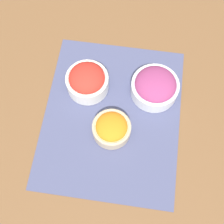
# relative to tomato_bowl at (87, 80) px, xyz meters

# --- Properties ---
(ground_plane) EXTENTS (3.00, 3.00, 0.00)m
(ground_plane) POSITION_rel_tomato_bowl_xyz_m (-0.09, -0.09, -0.05)
(ground_plane) COLOR brown
(placemat) EXTENTS (0.54, 0.43, 0.00)m
(placemat) POSITION_rel_tomato_bowl_xyz_m (-0.09, -0.09, -0.05)
(placemat) COLOR #474C70
(placemat) RESTS_ON ground_plane
(tomato_bowl) EXTENTS (0.14, 0.14, 0.09)m
(tomato_bowl) POSITION_rel_tomato_bowl_xyz_m (0.00, 0.00, 0.00)
(tomato_bowl) COLOR white
(tomato_bowl) RESTS_ON placemat
(carrot_bowl) EXTENTS (0.12, 0.12, 0.07)m
(carrot_bowl) POSITION_rel_tomato_bowl_xyz_m (-0.15, -0.10, -0.01)
(carrot_bowl) COLOR #C6B28E
(carrot_bowl) RESTS_ON placemat
(onion_bowl) EXTENTS (0.15, 0.15, 0.08)m
(onion_bowl) POSITION_rel_tomato_bowl_xyz_m (0.01, -0.22, -0.00)
(onion_bowl) COLOR silver
(onion_bowl) RESTS_ON placemat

